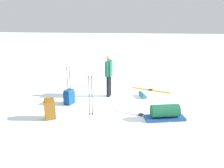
% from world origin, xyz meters
% --- Properties ---
extents(ground_plane, '(80.00, 80.00, 0.00)m').
position_xyz_m(ground_plane, '(0.00, 0.00, 0.00)').
color(ground_plane, white).
extents(skier_standing, '(0.27, 0.56, 1.70)m').
position_xyz_m(skier_standing, '(0.20, -0.60, 0.95)').
color(skier_standing, black).
rests_on(skier_standing, ground_plane).
extents(ski_pair_near, '(1.90, 0.82, 0.05)m').
position_xyz_m(ski_pair_near, '(-1.09, 1.14, 0.01)').
color(ski_pair_near, silver).
rests_on(ski_pair_near, ground_plane).
extents(ski_pair_far, '(1.70, 0.77, 0.05)m').
position_xyz_m(ski_pair_far, '(-1.54, -1.55, 0.01)').
color(ski_pair_far, gold).
rests_on(ski_pair_far, ground_plane).
extents(backpack_large_dark, '(0.37, 0.43, 0.55)m').
position_xyz_m(backpack_large_dark, '(1.55, 0.42, 0.27)').
color(backpack_large_dark, navy).
rests_on(backpack_large_dark, ground_plane).
extents(backpack_bright, '(0.41, 0.39, 0.67)m').
position_xyz_m(backpack_bright, '(1.76, 1.72, 0.33)').
color(backpack_bright, brown).
rests_on(backpack_bright, ground_plane).
extents(ski_poles_planted_near, '(0.17, 0.10, 1.21)m').
position_xyz_m(ski_poles_planted_near, '(1.84, -0.49, 0.68)').
color(ski_poles_planted_near, black).
rests_on(ski_poles_planted_near, ground_plane).
extents(ski_poles_planted_far, '(0.16, 0.10, 1.34)m').
position_xyz_m(ski_poles_planted_far, '(0.53, 1.33, 0.74)').
color(ski_poles_planted_far, black).
rests_on(ski_poles_planted_far, ground_plane).
extents(gear_sled, '(1.32, 0.72, 0.49)m').
position_xyz_m(gear_sled, '(-1.83, 1.32, 0.22)').
color(gear_sled, '#1B4794').
rests_on(gear_sled, ground_plane).
extents(sleeping_mat_rolled, '(0.34, 0.58, 0.18)m').
position_xyz_m(sleeping_mat_rolled, '(-1.16, -0.63, 0.09)').
color(sleeping_mat_rolled, teal).
rests_on(sleeping_mat_rolled, ground_plane).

